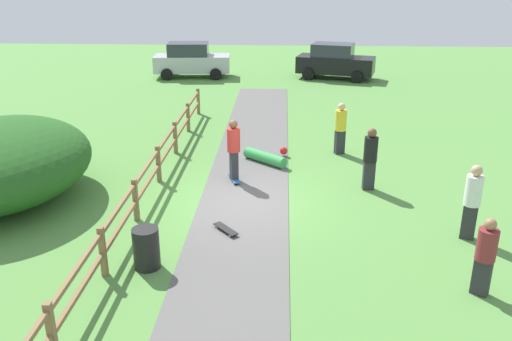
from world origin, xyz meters
name	(u,v)px	position (x,y,z in m)	size (l,w,h in m)	color
ground_plane	(244,201)	(0.00, 0.00, 0.00)	(60.00, 60.00, 0.00)	#568E42
asphalt_path	(244,201)	(0.00, 0.00, 0.01)	(2.40, 28.00, 0.02)	#605E5B
wooden_fence	(148,176)	(-2.60, 0.00, 0.67)	(0.12, 18.12, 1.10)	olive
bush_large	(0,162)	(-6.52, -0.20, 1.08)	(4.63, 5.56, 2.15)	#23561E
trash_bin	(146,248)	(-1.80, -3.50, 0.45)	(0.56, 0.56, 0.90)	black
skater_riding	(234,147)	(-0.40, 1.42, 1.06)	(0.48, 0.82, 1.86)	#265999
skater_fallen	(267,157)	(0.51, 3.04, 0.20)	(1.45, 1.49, 0.36)	green
skateboard_loose	(226,229)	(-0.31, -1.84, 0.09)	(0.67, 0.74, 0.08)	black
bystander_yellow	(341,126)	(2.94, 4.09, 0.97)	(0.49, 0.49, 1.75)	#2D2D33
bystander_white	(472,199)	(5.36, -1.84, 1.01)	(0.49, 0.49, 1.82)	#2D2D33
bystander_maroon	(486,254)	(4.89, -4.14, 0.89)	(0.53, 0.53, 1.62)	#2D2D33
bystander_black	(370,156)	(3.47, 1.01, 1.00)	(0.40, 0.40, 1.81)	#2D2D33
parked_car_black	(335,61)	(3.85, 17.02, 0.96)	(4.50, 2.79, 1.92)	black
parked_car_silver	(191,60)	(-4.20, 17.00, 0.96)	(4.31, 2.24, 1.92)	#B7B7BC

